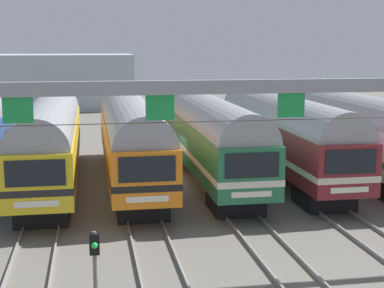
# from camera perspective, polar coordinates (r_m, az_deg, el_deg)

# --- Properties ---
(ground_plane) EXTENTS (160.00, 160.00, 0.00)m
(ground_plane) POSITION_cam_1_polar(r_m,az_deg,el_deg) (32.88, -2.12, -3.64)
(ground_plane) COLOR slate
(track_bed) EXTENTS (23.02, 70.00, 0.15)m
(track_bed) POSITION_cam_1_polar(r_m,az_deg,el_deg) (49.46, -4.81, 0.95)
(track_bed) COLOR gray
(track_bed) RESTS_ON ground
(commuter_train_yellow) EXTENTS (2.88, 18.06, 5.05)m
(commuter_train_yellow) POSITION_cam_1_polar(r_m,az_deg,el_deg) (32.14, -13.63, 0.66)
(commuter_train_yellow) COLOR gold
(commuter_train_yellow) RESTS_ON ground
(commuter_train_orange) EXTENTS (2.88, 18.06, 5.05)m
(commuter_train_orange) POSITION_cam_1_polar(r_m,az_deg,el_deg) (32.15, -5.96, 0.89)
(commuter_train_orange) COLOR orange
(commuter_train_orange) RESTS_ON ground
(commuter_train_green) EXTENTS (2.88, 18.06, 5.05)m
(commuter_train_green) POSITION_cam_1_polar(r_m,az_deg,el_deg) (32.72, 1.58, 1.09)
(commuter_train_green) COLOR #236B42
(commuter_train_green) RESTS_ON ground
(commuter_train_maroon) EXTENTS (2.88, 18.06, 5.05)m
(commuter_train_maroon) POSITION_cam_1_polar(r_m,az_deg,el_deg) (33.83, 8.74, 1.27)
(commuter_train_maroon) COLOR maroon
(commuter_train_maroon) RESTS_ON ground
(commuter_train_white) EXTENTS (2.88, 18.06, 5.05)m
(commuter_train_white) POSITION_cam_1_polar(r_m,az_deg,el_deg) (35.44, 15.36, 1.41)
(commuter_train_white) COLOR white
(commuter_train_white) RESTS_ON ground
(catenary_gantry) EXTENTS (26.76, 0.44, 6.97)m
(catenary_gantry) POSITION_cam_1_polar(r_m,az_deg,el_deg) (18.83, 3.39, 2.91)
(catenary_gantry) COLOR gray
(catenary_gantry) RESTS_ON ground
(yard_signal_mast) EXTENTS (0.28, 0.35, 2.50)m
(yard_signal_mast) POSITION_cam_1_polar(r_m,az_deg,el_deg) (16.77, -9.43, -10.82)
(yard_signal_mast) COLOR #59595E
(yard_signal_mast) RESTS_ON ground
(maintenance_building) EXTENTS (19.34, 10.00, 6.33)m
(maintenance_building) POSITION_cam_1_polar(r_m,az_deg,el_deg) (71.75, -13.66, 5.92)
(maintenance_building) COLOR #9EB2B7
(maintenance_building) RESTS_ON ground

